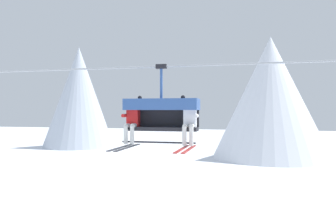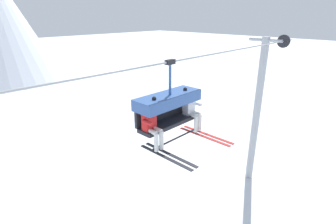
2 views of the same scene
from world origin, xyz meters
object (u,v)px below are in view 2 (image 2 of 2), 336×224
Objects in this scene: lift_tower_far at (257,109)px; skier_white at (192,109)px; chairlift_chair at (168,105)px; skier_red at (153,124)px.

skier_white is at bearing -171.90° from lift_tower_far.
skier_white is (0.77, -0.21, -0.27)m from chairlift_chair.
skier_red is 1.55m from skier_white.
lift_tower_far is at bearing 5.57° from chairlift_chair.
chairlift_chair is 0.85m from skier_red.
skier_red is (-0.77, -0.21, -0.27)m from chairlift_chair.
lift_tower_far reaches higher than chairlift_chair.
chairlift_chair is 1.22× the size of skier_white.
chairlift_chair reaches higher than skier_white.
lift_tower_far reaches higher than skier_red.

